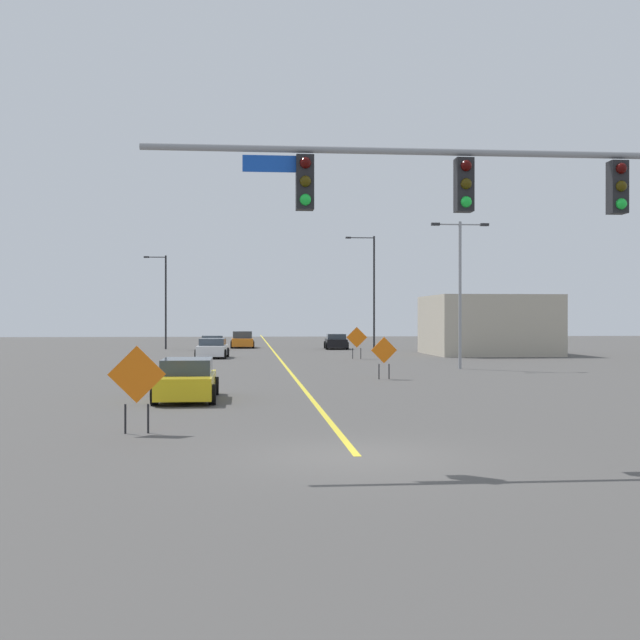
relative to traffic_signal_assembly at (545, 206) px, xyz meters
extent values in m
plane|color=#4C4947|center=(-3.73, 0.02, -4.90)|extent=(203.99, 203.99, 0.00)
cube|color=yellow|center=(-3.73, 56.68, -4.89)|extent=(0.16, 113.33, 0.01)
cylinder|color=gray|center=(-1.63, 0.02, 1.04)|extent=(12.52, 0.14, 0.14)
cube|color=black|center=(1.50, 0.02, 0.40)|extent=(0.34, 0.32, 1.05)
sphere|color=#3A0503|center=(1.50, -0.15, 0.75)|extent=(0.22, 0.22, 0.22)
sphere|color=#3C3106|center=(1.50, -0.15, 0.40)|extent=(0.22, 0.22, 0.22)
sphere|color=green|center=(1.50, -0.15, 0.05)|extent=(0.22, 0.22, 0.22)
cube|color=black|center=(-1.63, 0.02, 0.40)|extent=(0.34, 0.32, 1.05)
sphere|color=#3A0503|center=(-1.63, -0.15, 0.75)|extent=(0.22, 0.22, 0.22)
sphere|color=#3C3106|center=(-1.63, -0.15, 0.40)|extent=(0.22, 0.22, 0.22)
sphere|color=green|center=(-1.63, -0.15, 0.05)|extent=(0.22, 0.22, 0.22)
cube|color=black|center=(-4.76, 0.02, 0.40)|extent=(0.34, 0.32, 1.05)
sphere|color=#3A0503|center=(-4.76, -0.15, 0.75)|extent=(0.22, 0.22, 0.22)
sphere|color=#3C3106|center=(-4.76, -0.15, 0.40)|extent=(0.22, 0.22, 0.22)
sphere|color=green|center=(-4.76, -0.15, 0.05)|extent=(0.22, 0.22, 0.22)
cube|color=#1447B7|center=(-5.41, 0.02, 0.75)|extent=(1.10, 0.03, 0.32)
cylinder|color=black|center=(-12.90, 55.40, -0.83)|extent=(0.16, 0.16, 8.13)
cylinder|color=black|center=(-13.73, 55.40, 3.08)|extent=(1.66, 0.08, 0.08)
cube|color=#262628|center=(-14.56, 55.40, 3.08)|extent=(0.44, 0.24, 0.14)
cylinder|color=gray|center=(5.37, 26.36, -1.00)|extent=(0.16, 0.16, 7.80)
cylinder|color=gray|center=(4.71, 26.36, 2.75)|extent=(1.33, 0.08, 0.08)
cube|color=#262628|center=(4.04, 26.36, 2.75)|extent=(0.44, 0.24, 0.14)
cylinder|color=gray|center=(6.03, 26.36, 2.75)|extent=(1.33, 0.08, 0.08)
cube|color=#262628|center=(6.70, 26.36, 2.75)|extent=(0.44, 0.24, 0.14)
cylinder|color=black|center=(4.78, 51.67, -0.10)|extent=(0.16, 0.16, 9.60)
cylinder|color=black|center=(3.69, 51.67, 4.55)|extent=(2.20, 0.08, 0.08)
cube|color=#262628|center=(2.59, 51.67, 4.55)|extent=(0.44, 0.24, 0.14)
cube|color=orange|center=(0.14, 19.60, -3.62)|extent=(1.16, 0.10, 1.16)
cylinder|color=black|center=(-0.09, 19.58, -4.56)|extent=(0.05, 0.05, 0.68)
cylinder|color=black|center=(0.36, 19.61, -4.56)|extent=(0.05, 0.05, 0.68)
cube|color=orange|center=(-8.43, 3.60, -3.52)|extent=(1.34, 0.10, 1.34)
cylinder|color=black|center=(-8.69, 3.59, -4.55)|extent=(0.05, 0.05, 0.69)
cylinder|color=black|center=(-8.17, 3.61, -4.55)|extent=(0.05, 0.05, 0.69)
cube|color=orange|center=(1.34, 37.25, -3.47)|extent=(1.36, 0.30, 1.38)
cylinder|color=black|center=(1.08, 37.30, -4.54)|extent=(0.05, 0.05, 0.72)
cylinder|color=black|center=(1.60, 37.20, -4.54)|extent=(0.05, 0.05, 0.72)
cube|color=gold|center=(-7.84, 11.29, -4.39)|extent=(1.80, 4.58, 0.69)
cube|color=#333D47|center=(-7.84, 11.52, -3.80)|extent=(1.61, 2.52, 0.50)
cylinder|color=black|center=(-8.71, 9.69, -4.58)|extent=(0.23, 0.64, 0.64)
cylinder|color=black|center=(-6.94, 9.70, -4.58)|extent=(0.23, 0.64, 0.64)
cylinder|color=black|center=(-8.74, 12.88, -4.58)|extent=(0.23, 0.64, 0.64)
cylinder|color=black|center=(-6.97, 12.89, -4.58)|extent=(0.23, 0.64, 0.64)
cube|color=orange|center=(-6.30, 58.00, -4.38)|extent=(1.93, 4.53, 0.71)
cube|color=#333D47|center=(-6.30, 58.23, -3.72)|extent=(1.73, 2.29, 0.63)
cylinder|color=black|center=(-7.23, 56.42, -4.58)|extent=(0.23, 0.64, 0.64)
cylinder|color=black|center=(-5.34, 56.43, -4.58)|extent=(0.23, 0.64, 0.64)
cylinder|color=black|center=(-7.26, 59.57, -4.58)|extent=(0.23, 0.64, 0.64)
cylinder|color=black|center=(-5.36, 59.59, -4.58)|extent=(0.23, 0.64, 0.64)
cube|color=black|center=(1.84, 54.24, -4.38)|extent=(1.92, 4.20, 0.71)
cube|color=#333D47|center=(1.83, 54.03, -3.80)|extent=(1.67, 2.34, 0.45)
cylinder|color=black|center=(2.77, 55.64, -4.58)|extent=(0.25, 0.65, 0.64)
cylinder|color=black|center=(1.04, 55.72, -4.58)|extent=(0.25, 0.65, 0.64)
cylinder|color=black|center=(2.64, 52.76, -4.58)|extent=(0.25, 0.65, 0.64)
cylinder|color=black|center=(0.91, 52.83, -4.58)|extent=(0.25, 0.65, 0.64)
cube|color=white|center=(-8.20, 39.31, -4.40)|extent=(2.01, 3.97, 0.68)
cube|color=#333D47|center=(-8.19, 39.50, -3.82)|extent=(1.75, 2.22, 0.47)
cylinder|color=black|center=(-9.18, 37.99, -4.58)|extent=(0.25, 0.65, 0.64)
cylinder|color=black|center=(-7.34, 37.91, -4.58)|extent=(0.25, 0.65, 0.64)
cylinder|color=black|center=(-9.06, 40.71, -4.58)|extent=(0.25, 0.65, 0.64)
cylinder|color=black|center=(-7.23, 40.63, -4.58)|extent=(0.25, 0.65, 0.64)
cube|color=#B7BABF|center=(-8.77, 52.43, -4.44)|extent=(2.09, 4.12, 0.60)
cube|color=#333D47|center=(-8.78, 52.64, -3.91)|extent=(1.80, 2.06, 0.46)
cylinder|color=black|center=(-9.66, 50.98, -4.58)|extent=(0.25, 0.65, 0.64)
cylinder|color=black|center=(-7.76, 51.07, -4.58)|extent=(0.25, 0.65, 0.64)
cylinder|color=black|center=(-9.79, 53.80, -4.58)|extent=(0.25, 0.65, 0.64)
cylinder|color=black|center=(-7.89, 53.89, -4.58)|extent=(0.25, 0.65, 0.64)
cube|color=#B2A893|center=(11.90, 42.87, -2.72)|extent=(8.69, 8.70, 4.35)
camera|label=1|loc=(-5.87, -15.48, -2.21)|focal=45.30mm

